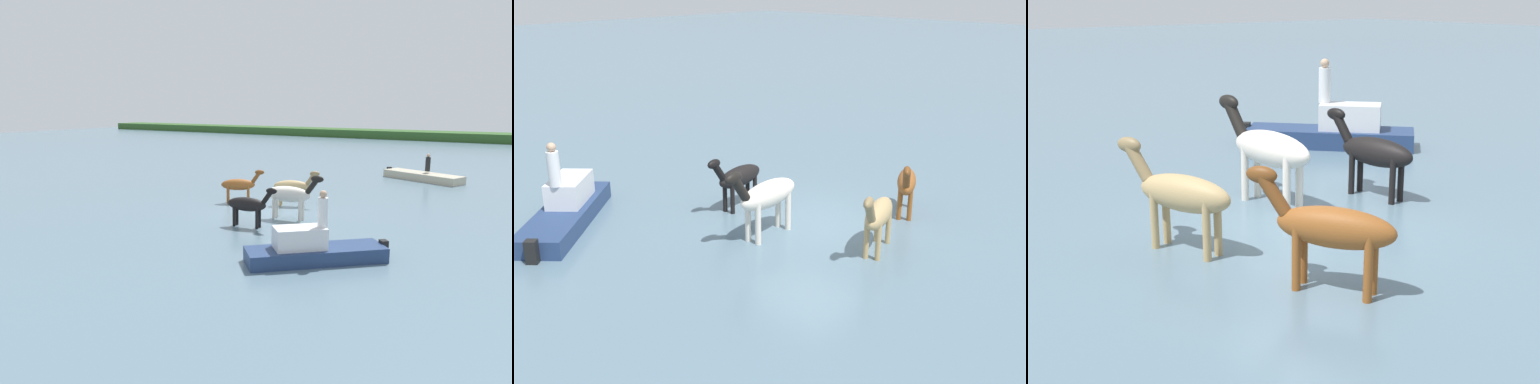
# 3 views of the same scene
# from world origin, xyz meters

# --- Properties ---
(ground_plane) EXTENTS (144.17, 144.17, 0.00)m
(ground_plane) POSITION_xyz_m (0.00, 0.00, 0.00)
(ground_plane) COLOR slate
(distant_shoreline) EXTENTS (129.75, 6.00, 2.40)m
(distant_shoreline) POSITION_xyz_m (0.00, 52.11, 0.00)
(distant_shoreline) COLOR #2F5524
(distant_shoreline) RESTS_ON ground_plane
(horse_chestnut_trailing) EXTENTS (2.27, 1.17, 1.79)m
(horse_chestnut_trailing) POSITION_xyz_m (0.31, 2.32, 0.99)
(horse_chestnut_trailing) COLOR tan
(horse_chestnut_trailing) RESTS_ON ground_plane
(horse_dun_straggler) EXTENTS (2.10, 1.43, 1.74)m
(horse_dun_straggler) POSITION_xyz_m (-2.34, 1.45, 0.96)
(horse_dun_straggler) COLOR brown
(horse_dun_straggler) RESTS_ON ground_plane
(horse_gray_outer) EXTENTS (2.67, 0.80, 2.07)m
(horse_gray_outer) POSITION_xyz_m (1.52, -0.31, 1.14)
(horse_gray_outer) COLOR silver
(horse_gray_outer) RESTS_ON ground_plane
(horse_rear_stallion) EXTENTS (2.25, 0.74, 1.73)m
(horse_rear_stallion) POSITION_xyz_m (0.62, -2.33, 0.96)
(horse_rear_stallion) COLOR black
(horse_rear_stallion) RESTS_ON ground_plane
(boat_tender_starboard) EXTENTS (5.51, 3.41, 0.76)m
(boat_tender_starboard) POSITION_xyz_m (4.12, 13.95, 0.18)
(boat_tender_starboard) COLOR #B7AD93
(boat_tender_starboard) RESTS_ON ground_plane
(boat_skiff_near) EXTENTS (4.20, 4.03, 1.34)m
(boat_skiff_near) POSITION_xyz_m (4.73, -4.87, 0.31)
(boat_skiff_near) COLOR navy
(boat_skiff_near) RESTS_ON ground_plane
(person_spotter_bow) EXTENTS (0.32, 0.32, 1.19)m
(person_spotter_bow) POSITION_xyz_m (4.39, 14.14, 1.16)
(person_spotter_bow) COLOR black
(person_spotter_bow) RESTS_ON boat_tender_starboard
(person_watcher_seated) EXTENTS (0.32, 0.32, 1.19)m
(person_watcher_seated) POSITION_xyz_m (4.99, -4.75, 1.74)
(person_watcher_seated) COLOR silver
(person_watcher_seated) RESTS_ON boat_skiff_near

